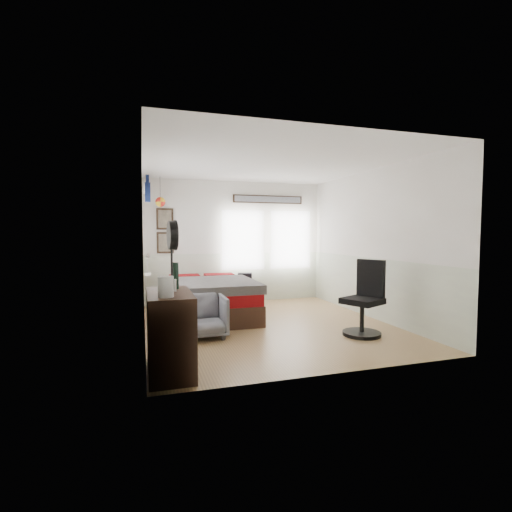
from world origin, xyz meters
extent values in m
cube|color=#9A734A|center=(0.00, 0.00, -0.01)|extent=(4.00, 4.50, 0.01)
cube|color=silver|center=(0.00, 2.25, 1.35)|extent=(4.00, 0.02, 2.70)
cube|color=silver|center=(0.00, -2.25, 1.35)|extent=(4.00, 0.02, 2.70)
cube|color=silver|center=(-2.00, 0.00, 1.35)|extent=(0.02, 4.50, 2.70)
cube|color=silver|center=(2.00, 0.00, 1.35)|extent=(0.02, 4.50, 2.70)
cube|color=white|center=(0.00, 0.00, 2.70)|extent=(4.00, 4.50, 0.02)
cube|color=beige|center=(0.00, 2.24, 0.55)|extent=(4.00, 0.01, 1.10)
cube|color=beige|center=(-1.99, 0.00, 0.55)|extent=(0.01, 4.50, 1.10)
cube|color=beige|center=(1.99, 0.00, 0.55)|extent=(0.01, 4.50, 1.10)
cube|color=silver|center=(-1.96, 0.55, 1.45)|extent=(0.03, 2.20, 1.35)
cube|color=silver|center=(0.15, 2.21, 1.40)|extent=(0.95, 0.03, 1.30)
cube|color=silver|center=(1.30, 2.21, 1.40)|extent=(0.95, 0.03, 1.30)
cube|color=black|center=(-1.55, 2.21, 1.35)|extent=(0.35, 0.03, 0.45)
cube|color=black|center=(-1.55, 2.21, 1.85)|extent=(0.35, 0.03, 0.45)
cube|color=#7F7259|center=(-1.55, 2.20, 1.35)|extent=(0.27, 0.01, 0.37)
cube|color=#7F7259|center=(-1.55, 2.20, 1.85)|extent=(0.27, 0.01, 0.37)
cube|color=black|center=(0.75, 2.21, 2.32)|extent=(1.65, 0.03, 0.18)
cube|color=gray|center=(0.75, 2.20, 2.32)|extent=(1.58, 0.01, 0.13)
cube|color=white|center=(-1.97, 1.15, 2.35)|extent=(0.02, 0.48, 0.14)
sphere|color=red|center=(-1.65, 1.95, 2.18)|extent=(0.20, 0.20, 0.20)
cube|color=#321D13|center=(-0.85, 0.95, 0.17)|extent=(1.55, 2.20, 0.35)
cube|color=maroon|center=(-0.85, 0.95, 0.45)|extent=(1.51, 2.16, 0.20)
cube|color=#595655|center=(-0.85, 0.71, 0.62)|extent=(1.60, 1.65, 0.15)
cube|color=maroon|center=(-1.21, 1.82, 0.62)|extent=(0.60, 0.38, 0.15)
cube|color=maroon|center=(-0.49, 1.82, 0.62)|extent=(0.60, 0.38, 0.15)
cube|color=#321D13|center=(-1.74, -1.65, 0.45)|extent=(0.48, 1.00, 0.90)
imported|color=slate|center=(-1.17, -0.37, 0.31)|extent=(0.67, 0.69, 0.63)
cube|color=#321D13|center=(0.12, 1.93, 0.25)|extent=(0.54, 0.46, 0.50)
cylinder|color=black|center=(1.15, -1.00, 0.03)|extent=(0.57, 0.57, 0.06)
cylinder|color=black|center=(1.15, -1.00, 0.28)|extent=(0.07, 0.07, 0.44)
cube|color=black|center=(1.15, -1.00, 0.53)|extent=(0.67, 0.67, 0.09)
cube|color=black|center=(1.35, -0.91, 0.86)|extent=(0.25, 0.45, 0.57)
cylinder|color=silver|center=(-1.79, -1.96, 1.01)|extent=(0.16, 0.16, 0.21)
cube|color=silver|center=(-1.70, -1.96, 1.02)|extent=(0.02, 0.02, 0.13)
cylinder|color=black|center=(-1.65, -1.41, 1.06)|extent=(0.08, 0.08, 0.31)
cylinder|color=black|center=(-1.71, -1.75, 1.21)|extent=(0.02, 0.02, 0.61)
cylinder|color=black|center=(-1.71, -1.75, 1.53)|extent=(0.09, 0.31, 0.31)
cylinder|color=black|center=(-1.67, -1.75, 1.53)|extent=(0.05, 0.33, 0.33)
cube|color=black|center=(0.12, 1.93, 0.59)|extent=(0.34, 0.27, 0.18)
camera|label=1|loc=(-2.02, -5.83, 1.56)|focal=26.00mm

